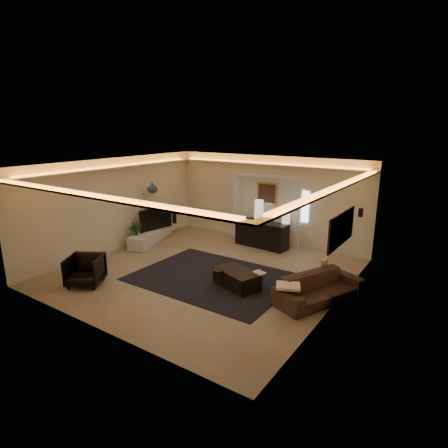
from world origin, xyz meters
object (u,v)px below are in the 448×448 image
Objects in this scene: sofa at (319,288)px; coffee_table at (237,279)px; console at (262,235)px; armchair at (85,270)px.

sofa is 1.81× the size of coffee_table.
armchair is (-2.18, -5.12, -0.02)m from console.
console is at bearing 72.10° from sofa.
armchair reaches higher than sofa.
sofa reaches higher than coffee_table.
console is 4.00m from sofa.
coffee_table is (1.01, -3.11, -0.20)m from console.
armchair is at bearing -109.97° from console.
coffee_table is at bearing 0.41° from armchair.
console is 2.09× the size of armchair.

